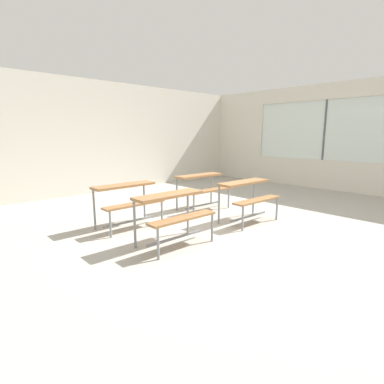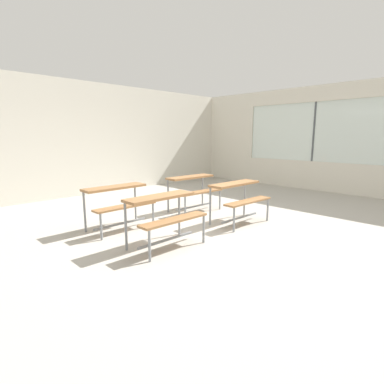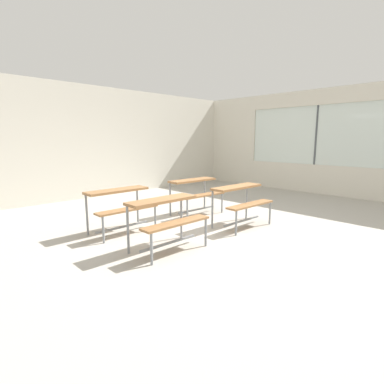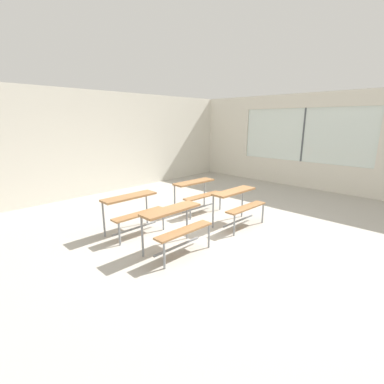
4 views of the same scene
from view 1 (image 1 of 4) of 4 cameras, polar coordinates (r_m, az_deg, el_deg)
ground at (r=5.29m, az=5.67°, el=-6.92°), size 10.00×9.00×0.05m
wall_back at (r=8.68m, az=-17.40°, el=9.88°), size 10.00×0.12×3.00m
wall_right at (r=9.35m, az=27.45°, el=8.87°), size 0.12×9.00×3.00m
desk_bench_r0c0 at (r=4.33m, az=-3.57°, el=-2.85°), size 1.11×0.60×0.74m
desk_bench_r0c1 at (r=5.55m, az=10.62°, el=0.07°), size 1.12×0.63×0.74m
desk_bench_r1c0 at (r=5.26m, az=-12.17°, el=-0.60°), size 1.10×0.60×0.74m
desk_bench_r1c1 at (r=6.37m, az=2.01°, el=1.66°), size 1.13×0.65×0.74m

